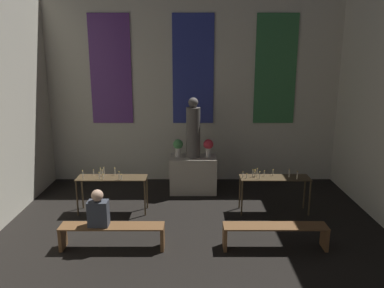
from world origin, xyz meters
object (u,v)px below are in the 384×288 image
altar (192,174)px  candle_rack_right (273,181)px  statue (192,130)px  flower_vase_right (207,146)px  pew_back_left (111,232)px  flower_vase_left (177,146)px  pew_back_right (274,232)px  candle_rack_left (110,181)px  person_seated (97,210)px

altar → candle_rack_right: (1.80, -1.29, 0.26)m
statue → flower_vase_right: (0.38, 0.00, -0.42)m
flower_vase_right → pew_back_left: 3.59m
flower_vase_right → candle_rack_right: 1.98m
statue → pew_back_left: (-1.49, -2.93, -1.30)m
flower_vase_left → flower_vase_right: same height
pew_back_right → flower_vase_right: bearing=110.6°
altar → statue: (0.00, 0.00, 1.16)m
flower_vase_left → altar: bearing=0.0°
pew_back_right → flower_vase_left: bearing=122.6°
candle_rack_left → pew_back_left: size_ratio=0.82×
flower_vase_right → pew_back_left: flower_vase_right is taller
pew_back_right → person_seated: bearing=180.0°
statue → candle_rack_right: 2.40m
candle_rack_left → pew_back_left: (0.33, -1.64, -0.40)m
candle_rack_left → person_seated: person_seated is taller
flower_vase_right → pew_back_left: size_ratio=0.24×
candle_rack_left → person_seated: bearing=-86.6°
flower_vase_right → candle_rack_right: (1.42, -1.29, -0.48)m
altar → pew_back_right: 3.29m
candle_rack_right → pew_back_right: size_ratio=0.82×
flower_vase_left → pew_back_right: size_ratio=0.24×
altar → candle_rack_left: 2.25m
person_seated → pew_back_left: bearing=-0.0°
statue → flower_vase_left: size_ratio=3.32×
person_seated → candle_rack_right: bearing=24.9°
pew_back_left → person_seated: person_seated is taller
altar → flower_vase_left: 0.83m
statue → pew_back_right: size_ratio=0.80×
person_seated → altar: bearing=59.6°
altar → person_seated: size_ratio=1.72×
altar → pew_back_right: size_ratio=0.62×
altar → candle_rack_right: 2.23m
altar → statue: size_ratio=0.78×
statue → candle_rack_left: (-1.82, -1.29, -0.90)m
statue → person_seated: statue is taller
altar → flower_vase_right: flower_vase_right is taller
altar → pew_back_right: altar is taller
candle_rack_right → candle_rack_left: bearing=-180.0°
statue → person_seated: (-1.72, -2.93, -0.87)m
flower_vase_left → statue: bearing=0.0°
altar → candle_rack_right: bearing=-35.7°
flower_vase_left → person_seated: size_ratio=0.66×
candle_rack_left → pew_back_right: bearing=-26.3°
altar → flower_vase_right: size_ratio=2.60×
altar → pew_back_left: bearing=-116.9°
pew_back_left → person_seated: size_ratio=2.75×
candle_rack_right → pew_back_right: 1.71m
flower_vase_left → pew_back_left: flower_vase_left is taller
pew_back_left → person_seated: 0.49m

